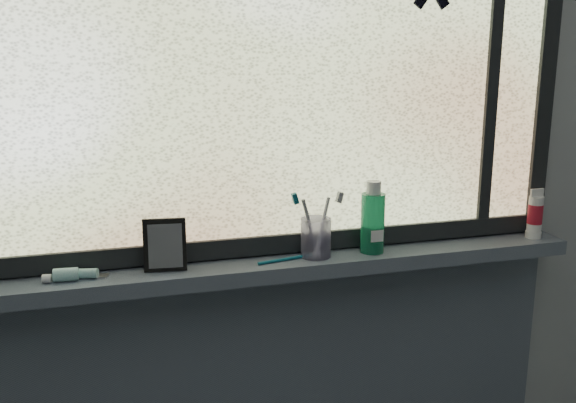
{
  "coord_description": "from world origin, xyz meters",
  "views": [
    {
      "loc": [
        -0.45,
        -0.3,
        1.56
      ],
      "look_at": [
        -0.05,
        1.05,
        1.22
      ],
      "focal_mm": 40.0,
      "sensor_mm": 36.0,
      "label": 1
    }
  ],
  "objects_px": {
    "vanity_mirror": "(165,245)",
    "mouthwash_bottle": "(373,217)",
    "toothbrush_cup": "(316,238)",
    "cream_tube": "(535,212)"
  },
  "relations": [
    {
      "from": "vanity_mirror",
      "to": "cream_tube",
      "type": "xyz_separation_m",
      "value": [
        1.06,
        -0.01,
        0.01
      ]
    },
    {
      "from": "toothbrush_cup",
      "to": "cream_tube",
      "type": "relative_size",
      "value": 1.0
    },
    {
      "from": "cream_tube",
      "to": "vanity_mirror",
      "type": "bearing_deg",
      "value": 179.22
    },
    {
      "from": "toothbrush_cup",
      "to": "mouthwash_bottle",
      "type": "bearing_deg",
      "value": -1.55
    },
    {
      "from": "vanity_mirror",
      "to": "toothbrush_cup",
      "type": "bearing_deg",
      "value": 6.77
    },
    {
      "from": "vanity_mirror",
      "to": "mouthwash_bottle",
      "type": "xyz_separation_m",
      "value": [
        0.55,
        -0.01,
        0.03
      ]
    },
    {
      "from": "vanity_mirror",
      "to": "cream_tube",
      "type": "height_order",
      "value": "vanity_mirror"
    },
    {
      "from": "mouthwash_bottle",
      "to": "cream_tube",
      "type": "height_order",
      "value": "mouthwash_bottle"
    },
    {
      "from": "mouthwash_bottle",
      "to": "cream_tube",
      "type": "relative_size",
      "value": 1.55
    },
    {
      "from": "toothbrush_cup",
      "to": "cream_tube",
      "type": "distance_m",
      "value": 0.67
    }
  ]
}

